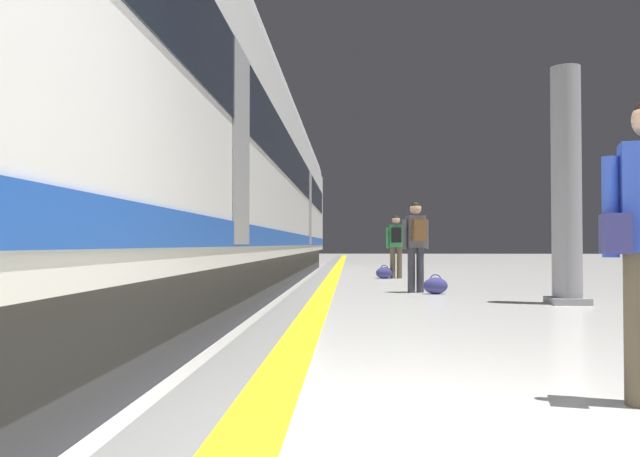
% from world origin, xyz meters
% --- Properties ---
extents(safety_line_strip, '(0.36, 80.00, 0.01)m').
position_xyz_m(safety_line_strip, '(-1.13, 10.00, 0.00)').
color(safety_line_strip, yellow).
rests_on(safety_line_strip, ground).
extents(tactile_edge_band, '(0.60, 80.00, 0.01)m').
position_xyz_m(tactile_edge_band, '(-1.45, 10.00, 0.00)').
color(tactile_edge_band, slate).
rests_on(tactile_edge_band, ground).
extents(high_speed_train, '(2.94, 32.26, 4.97)m').
position_xyz_m(high_speed_train, '(-3.22, 9.09, 2.50)').
color(high_speed_train, '#38383D').
rests_on(high_speed_train, ground).
extents(passenger_near, '(0.50, 0.40, 1.70)m').
position_xyz_m(passenger_near, '(0.59, 9.69, 1.01)').
color(passenger_near, '#383842').
rests_on(passenger_near, ground).
extents(duffel_bag_near, '(0.44, 0.26, 0.36)m').
position_xyz_m(duffel_bag_near, '(0.90, 9.37, 0.15)').
color(duffel_bag_near, navy).
rests_on(duffel_bag_near, ground).
extents(passenger_mid, '(0.52, 0.33, 1.68)m').
position_xyz_m(passenger_mid, '(0.57, 14.67, 1.00)').
color(passenger_mid, brown).
rests_on(passenger_mid, ground).
extents(duffel_bag_mid, '(0.44, 0.26, 0.36)m').
position_xyz_m(duffel_bag_mid, '(0.25, 14.57, 0.15)').
color(duffel_bag_mid, navy).
rests_on(duffel_bag_mid, ground).
extents(platform_pillar, '(0.56, 0.56, 3.60)m').
position_xyz_m(platform_pillar, '(2.63, 7.49, 1.72)').
color(platform_pillar, gray).
rests_on(platform_pillar, ground).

